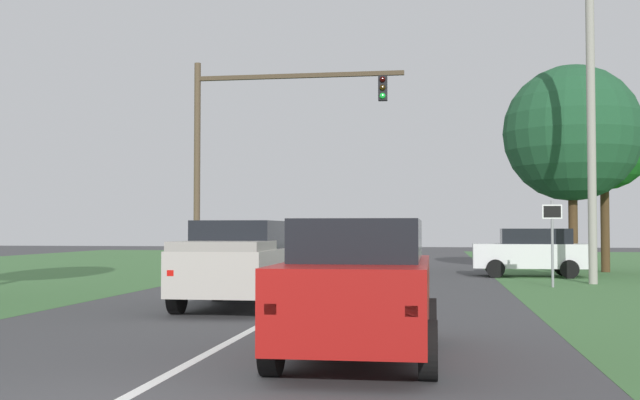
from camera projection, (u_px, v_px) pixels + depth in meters
The scene contains 10 objects.
ground_plane at pixel (302, 303), 19.02m from camera, with size 120.00×120.00×0.00m, color #424244.
lane_centre_stripe at pixel (121, 400), 8.16m from camera, with size 0.16×41.56×0.01m, color white.
red_suv_near at pixel (360, 284), 10.92m from camera, with size 2.15×4.74×1.94m.
pickup_truck_lead at pixel (240, 263), 17.74m from camera, with size 2.25×5.02×1.99m.
traffic_light at pixel (249, 134), 28.94m from camera, with size 7.88×0.40×8.07m.
keep_moving_sign at pixel (552, 232), 24.05m from camera, with size 0.60×0.09×2.69m.
oak_tree_right at pixel (572, 133), 31.14m from camera, with size 5.45×5.45×8.37m.
crossing_suv_far at pixel (531, 252), 29.42m from camera, with size 4.28×2.16×1.82m.
utility_pole_right at pixel (591, 129), 25.64m from camera, with size 0.28×0.28×10.22m, color #9E998E.
extra_tree_1 at pixel (604, 143), 32.72m from camera, with size 3.99×3.99×7.44m.
Camera 1 is at (3.30, -7.04, 1.80)m, focal length 43.70 mm.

